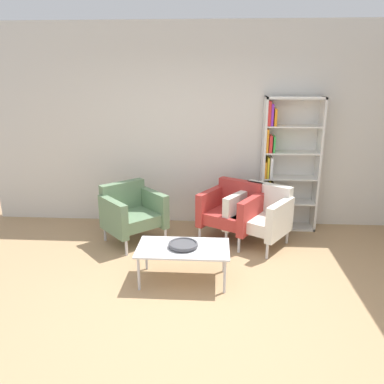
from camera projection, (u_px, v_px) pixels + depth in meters
The scene contains 8 objects.
ground_plane at pixel (192, 311), 3.79m from camera, with size 8.32×8.32×0.00m, color tan.
plaster_back_panel at pixel (203, 127), 5.71m from camera, with size 6.40×0.12×2.90m, color silver.
bookshelf_tall at pixel (284, 165), 5.59m from camera, with size 0.80×0.30×1.90m.
coffee_table_low at pixel (183, 250), 4.24m from camera, with size 1.00×0.56×0.40m.
decorative_bowl at pixel (183, 244), 4.22m from camera, with size 0.32×0.32×0.05m.
armchair_near_window at pixel (132, 212), 5.27m from camera, with size 0.95×0.95×0.78m.
armchair_spare_guest at pixel (232, 210), 5.35m from camera, with size 0.94×0.91×0.78m.
armchair_corner_red at pixel (260, 214), 5.18m from camera, with size 0.94×0.93×0.78m.
Camera 1 is at (0.21, -3.27, 2.21)m, focal length 36.61 mm.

